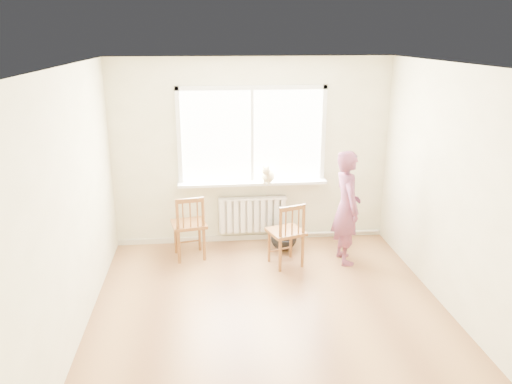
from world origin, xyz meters
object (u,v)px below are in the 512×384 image
object	(u,v)px
person	(347,207)
chair_left	(189,227)
chair_right	(288,235)
cat	(268,175)
backpack	(284,238)

from	to	relation	value
person	chair_left	bearing A→B (deg)	78.59
chair_left	chair_right	world-z (taller)	chair_left
chair_right	person	distance (m)	0.87
chair_right	cat	size ratio (longest dim) A/B	2.16
backpack	cat	bearing A→B (deg)	129.93
person	backpack	distance (m)	1.06
chair_left	cat	size ratio (longest dim) A/B	2.23
chair_right	backpack	world-z (taller)	chair_right
cat	backpack	bearing A→B (deg)	-30.08
chair_right	backpack	size ratio (longest dim) A/B	2.40
chair_left	backpack	bearing A→B (deg)	175.00
cat	backpack	distance (m)	0.94
person	cat	bearing A→B (deg)	51.93
chair_left	person	size ratio (longest dim) A/B	0.59
chair_right	backpack	bearing A→B (deg)	-111.83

